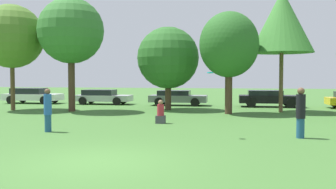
{
  "coord_description": "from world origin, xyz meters",
  "views": [
    {
      "loc": [
        3.49,
        -9.21,
        2.19
      ],
      "look_at": [
        0.97,
        4.77,
        1.51
      ],
      "focal_mm": 40.55,
      "sensor_mm": 36.0,
      "label": 1
    }
  ],
  "objects_px": {
    "bystander_sitting": "(161,114)",
    "parked_car_grey": "(177,97)",
    "frisbee": "(210,73)",
    "tree_1": "(71,31)",
    "tree_0": "(12,37)",
    "tree_4": "(282,22)",
    "parked_car_silver": "(102,97)",
    "tree_3": "(229,45)",
    "parked_car_black": "(269,98)",
    "person_thrower": "(48,110)",
    "tree_2": "(168,58)",
    "person_catcher": "(301,112)",
    "parked_car_white": "(32,95)"
  },
  "relations": [
    {
      "from": "person_thrower",
      "to": "frisbee",
      "type": "height_order",
      "value": "frisbee"
    },
    {
      "from": "parked_car_white",
      "to": "bystander_sitting",
      "type": "bearing_deg",
      "value": -41.23
    },
    {
      "from": "tree_1",
      "to": "parked_car_grey",
      "type": "height_order",
      "value": "tree_1"
    },
    {
      "from": "person_catcher",
      "to": "tree_4",
      "type": "distance_m",
      "value": 11.0
    },
    {
      "from": "tree_1",
      "to": "parked_car_white",
      "type": "distance_m",
      "value": 9.66
    },
    {
      "from": "frisbee",
      "to": "tree_0",
      "type": "distance_m",
      "value": 16.05
    },
    {
      "from": "parked_car_grey",
      "to": "person_thrower",
      "type": "bearing_deg",
      "value": -102.37
    },
    {
      "from": "person_catcher",
      "to": "parked_car_white",
      "type": "xyz_separation_m",
      "value": [
        -18.52,
        14.18,
        -0.27
      ]
    },
    {
      "from": "person_catcher",
      "to": "parked_car_grey",
      "type": "height_order",
      "value": "person_catcher"
    },
    {
      "from": "tree_0",
      "to": "parked_car_silver",
      "type": "bearing_deg",
      "value": 56.97
    },
    {
      "from": "tree_1",
      "to": "parked_car_grey",
      "type": "xyz_separation_m",
      "value": [
        5.73,
        5.97,
        -4.36
      ]
    },
    {
      "from": "person_thrower",
      "to": "parked_car_black",
      "type": "height_order",
      "value": "person_thrower"
    },
    {
      "from": "tree_1",
      "to": "parked_car_white",
      "type": "xyz_separation_m",
      "value": [
        -6.19,
        6.03,
        -4.32
      ]
    },
    {
      "from": "person_thrower",
      "to": "parked_car_black",
      "type": "xyz_separation_m",
      "value": [
        9.57,
        14.07,
        -0.23
      ]
    },
    {
      "from": "parked_car_white",
      "to": "parked_car_black",
      "type": "bearing_deg",
      "value": -1.67
    },
    {
      "from": "bystander_sitting",
      "to": "tree_1",
      "type": "bearing_deg",
      "value": 143.51
    },
    {
      "from": "tree_0",
      "to": "tree_4",
      "type": "xyz_separation_m",
      "value": [
        16.88,
        1.71,
        0.77
      ]
    },
    {
      "from": "bystander_sitting",
      "to": "parked_car_black",
      "type": "relative_size",
      "value": 0.25
    },
    {
      "from": "tree_1",
      "to": "tree_4",
      "type": "height_order",
      "value": "tree_4"
    },
    {
      "from": "bystander_sitting",
      "to": "tree_0",
      "type": "xyz_separation_m",
      "value": [
        -10.74,
        5.04,
        4.28
      ]
    },
    {
      "from": "frisbee",
      "to": "tree_2",
      "type": "distance_m",
      "value": 11.31
    },
    {
      "from": "person_thrower",
      "to": "frisbee",
      "type": "distance_m",
      "value": 6.54
    },
    {
      "from": "parked_car_white",
      "to": "parked_car_silver",
      "type": "relative_size",
      "value": 1.05
    },
    {
      "from": "tree_0",
      "to": "parked_car_grey",
      "type": "xyz_separation_m",
      "value": [
        9.84,
        5.84,
        -4.12
      ]
    },
    {
      "from": "tree_4",
      "to": "person_thrower",
      "type": "bearing_deg",
      "value": -134.44
    },
    {
      "from": "person_thrower",
      "to": "bystander_sitting",
      "type": "distance_m",
      "value": 5.17
    },
    {
      "from": "tree_1",
      "to": "parked_car_white",
      "type": "height_order",
      "value": "tree_1"
    },
    {
      "from": "tree_0",
      "to": "tree_3",
      "type": "bearing_deg",
      "value": 0.14
    },
    {
      "from": "tree_0",
      "to": "parked_car_silver",
      "type": "xyz_separation_m",
      "value": [
        3.88,
        5.96,
        -4.13
      ]
    },
    {
      "from": "bystander_sitting",
      "to": "parked_car_grey",
      "type": "xyz_separation_m",
      "value": [
        -0.9,
        10.87,
        0.16
      ]
    },
    {
      "from": "tree_3",
      "to": "parked_car_grey",
      "type": "bearing_deg",
      "value": 124.01
    },
    {
      "from": "tree_3",
      "to": "parked_car_black",
      "type": "height_order",
      "value": "tree_3"
    },
    {
      "from": "person_thrower",
      "to": "tree_3",
      "type": "distance_m",
      "value": 11.36
    },
    {
      "from": "parked_car_grey",
      "to": "tree_1",
      "type": "bearing_deg",
      "value": -134.55
    },
    {
      "from": "tree_4",
      "to": "parked_car_grey",
      "type": "height_order",
      "value": "tree_4"
    },
    {
      "from": "frisbee",
      "to": "parked_car_silver",
      "type": "bearing_deg",
      "value": 122.65
    },
    {
      "from": "bystander_sitting",
      "to": "tree_4",
      "type": "bearing_deg",
      "value": 47.69
    },
    {
      "from": "parked_car_black",
      "to": "tree_4",
      "type": "bearing_deg",
      "value": -84.78
    },
    {
      "from": "tree_4",
      "to": "parked_car_silver",
      "type": "relative_size",
      "value": 1.69
    },
    {
      "from": "tree_2",
      "to": "tree_4",
      "type": "height_order",
      "value": "tree_4"
    },
    {
      "from": "tree_1",
      "to": "parked_car_black",
      "type": "height_order",
      "value": "tree_1"
    },
    {
      "from": "bystander_sitting",
      "to": "tree_2",
      "type": "relative_size",
      "value": 0.2
    },
    {
      "from": "tree_2",
      "to": "tree_0",
      "type": "bearing_deg",
      "value": -168.38
    },
    {
      "from": "tree_2",
      "to": "frisbee",
      "type": "bearing_deg",
      "value": -72.16
    },
    {
      "from": "person_catcher",
      "to": "tree_3",
      "type": "height_order",
      "value": "tree_3"
    },
    {
      "from": "person_thrower",
      "to": "tree_4",
      "type": "distance_m",
      "value": 14.99
    },
    {
      "from": "tree_2",
      "to": "parked_car_grey",
      "type": "bearing_deg",
      "value": 89.78
    },
    {
      "from": "tree_4",
      "to": "parked_car_silver",
      "type": "xyz_separation_m",
      "value": [
        -13.0,
        4.25,
        -4.89
      ]
    },
    {
      "from": "frisbee",
      "to": "tree_1",
      "type": "xyz_separation_m",
      "value": [
        -9.16,
        8.56,
        2.65
      ]
    },
    {
      "from": "bystander_sitting",
      "to": "tree_2",
      "type": "xyz_separation_m",
      "value": [
        -0.92,
        7.06,
        2.92
      ]
    }
  ]
}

